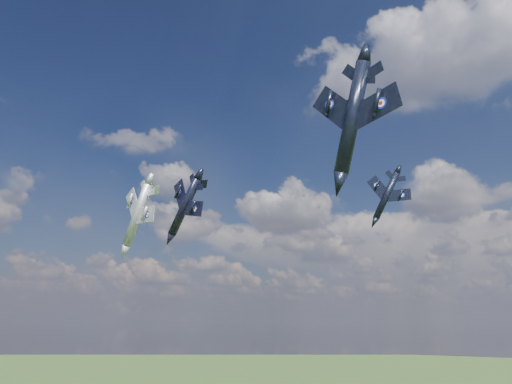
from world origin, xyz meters
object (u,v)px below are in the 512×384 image
Objects in this scene: jet_left_silver at (137,215)px; jet_right_navy at (352,117)px; jet_lead_navy at (185,206)px; jet_high_navy at (387,195)px.

jet_right_navy is at bearing -8.35° from jet_left_silver.
jet_high_navy is at bearing 58.44° from jet_lead_navy.
jet_left_silver is at bearing 170.72° from jet_right_navy.
jet_lead_navy is 1.18× the size of jet_high_navy.
jet_right_navy is 0.90× the size of jet_left_silver.
jet_lead_navy is at bearing 165.23° from jet_right_navy.
jet_high_navy reaches higher than jet_lead_navy.
jet_left_silver is at bearing -166.30° from jet_lead_navy.
jet_lead_navy is 10.97m from jet_left_silver.
jet_lead_navy is 41.97m from jet_right_navy.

